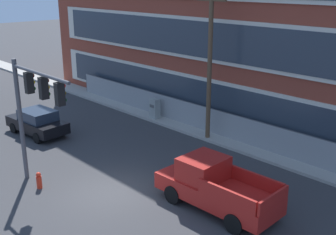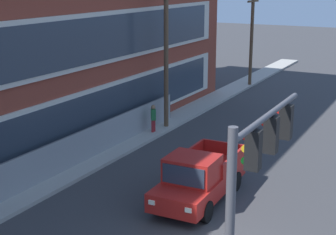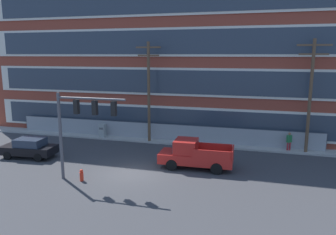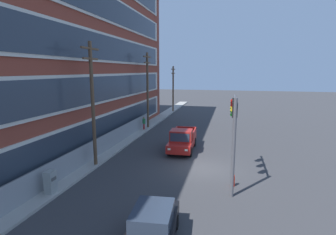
{
  "view_description": "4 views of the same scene",
  "coord_description": "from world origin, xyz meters",
  "px_view_note": "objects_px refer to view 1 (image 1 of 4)",
  "views": [
    {
      "loc": [
        13.85,
        -9.64,
        8.94
      ],
      "look_at": [
        -0.54,
        3.99,
        2.47
      ],
      "focal_mm": 45.0,
      "sensor_mm": 36.0,
      "label": 1
    },
    {
      "loc": [
        -12.85,
        -5.37,
        8.45
      ],
      "look_at": [
        3.97,
        3.64,
        3.23
      ],
      "focal_mm": 55.0,
      "sensor_mm": 36.0,
      "label": 2
    },
    {
      "loc": [
        8.23,
        -19.88,
        8.07
      ],
      "look_at": [
        1.97,
        2.47,
        3.57
      ],
      "focal_mm": 35.0,
      "sensor_mm": 36.0,
      "label": 3
    },
    {
      "loc": [
        -18.46,
        -1.73,
        7.14
      ],
      "look_at": [
        -0.85,
        2.48,
        3.88
      ],
      "focal_mm": 28.0,
      "sensor_mm": 36.0,
      "label": 4
    }
  ],
  "objects_px": {
    "traffic_signal_mast": "(33,100)",
    "sedan_black": "(37,122)",
    "electrical_cabinet": "(155,110)",
    "fire_hydrant": "(39,180)",
    "pickup_truck_red": "(214,186)",
    "utility_pole_near_corner": "(210,55)"
  },
  "relations": [
    {
      "from": "traffic_signal_mast",
      "to": "sedan_black",
      "type": "distance_m",
      "value": 8.05
    },
    {
      "from": "traffic_signal_mast",
      "to": "electrical_cabinet",
      "type": "xyz_separation_m",
      "value": [
        -3.76,
        10.18,
        -3.4
      ]
    },
    {
      "from": "electrical_cabinet",
      "to": "fire_hydrant",
      "type": "xyz_separation_m",
      "value": [
        3.69,
        -10.26,
        -0.36
      ]
    },
    {
      "from": "pickup_truck_red",
      "to": "electrical_cabinet",
      "type": "bearing_deg",
      "value": 150.22
    },
    {
      "from": "sedan_black",
      "to": "fire_hydrant",
      "type": "xyz_separation_m",
      "value": [
        6.52,
        -3.28,
        -0.42
      ]
    },
    {
      "from": "pickup_truck_red",
      "to": "fire_hydrant",
      "type": "bearing_deg",
      "value": -145.91
    },
    {
      "from": "traffic_signal_mast",
      "to": "fire_hydrant",
      "type": "height_order",
      "value": "traffic_signal_mast"
    },
    {
      "from": "sedan_black",
      "to": "electrical_cabinet",
      "type": "distance_m",
      "value": 7.53
    },
    {
      "from": "sedan_black",
      "to": "fire_hydrant",
      "type": "height_order",
      "value": "sedan_black"
    },
    {
      "from": "utility_pole_near_corner",
      "to": "fire_hydrant",
      "type": "bearing_deg",
      "value": -96.68
    },
    {
      "from": "traffic_signal_mast",
      "to": "fire_hydrant",
      "type": "relative_size",
      "value": 7.3
    },
    {
      "from": "traffic_signal_mast",
      "to": "pickup_truck_red",
      "type": "distance_m",
      "value": 8.4
    },
    {
      "from": "traffic_signal_mast",
      "to": "utility_pole_near_corner",
      "type": "bearing_deg",
      "value": 83.65
    },
    {
      "from": "sedan_black",
      "to": "pickup_truck_red",
      "type": "bearing_deg",
      "value": 4.96
    },
    {
      "from": "sedan_black",
      "to": "utility_pole_near_corner",
      "type": "xyz_separation_m",
      "value": [
        7.7,
        6.79,
        4.23
      ]
    },
    {
      "from": "pickup_truck_red",
      "to": "utility_pole_near_corner",
      "type": "height_order",
      "value": "utility_pole_near_corner"
    },
    {
      "from": "sedan_black",
      "to": "utility_pole_near_corner",
      "type": "bearing_deg",
      "value": 41.4
    },
    {
      "from": "sedan_black",
      "to": "fire_hydrant",
      "type": "distance_m",
      "value": 7.32
    },
    {
      "from": "traffic_signal_mast",
      "to": "sedan_black",
      "type": "xyz_separation_m",
      "value": [
        -6.59,
        3.2,
        -3.33
      ]
    },
    {
      "from": "pickup_truck_red",
      "to": "sedan_black",
      "type": "distance_m",
      "value": 13.1
    },
    {
      "from": "pickup_truck_red",
      "to": "fire_hydrant",
      "type": "relative_size",
      "value": 6.86
    },
    {
      "from": "fire_hydrant",
      "to": "electrical_cabinet",
      "type": "bearing_deg",
      "value": 109.79
    }
  ]
}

